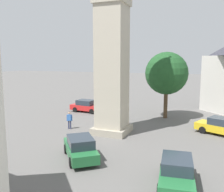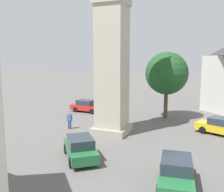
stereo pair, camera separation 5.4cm
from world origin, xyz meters
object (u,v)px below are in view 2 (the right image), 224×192
car_red_corner (87,106)px  car_white_side (221,126)px  car_blue_kerb (176,172)px  pedestrian (70,119)px  tree (167,73)px  car_silver_kerb (80,148)px

car_red_corner → car_white_side: same height
car_blue_kerb → car_white_side: size_ratio=0.97×
car_blue_kerb → car_white_side: (-2.43, -10.80, 0.00)m
car_white_side → pedestrian: bearing=14.3°
car_blue_kerb → tree: bearing=-78.1°
car_red_corner → pedestrian: pedestrian is taller
car_blue_kerb → car_white_side: 11.07m
car_white_side → tree: (5.69, -4.63, 4.32)m
car_silver_kerb → pedestrian: 7.52m
pedestrian → car_silver_kerb: bearing=126.9°
car_red_corner → car_white_side: size_ratio=0.95×
car_blue_kerb → car_red_corner: same height
car_red_corner → pedestrian: bearing=105.9°
car_silver_kerb → car_white_side: bearing=-133.4°
car_blue_kerb → tree: 16.35m
pedestrian → car_white_side: bearing=-165.7°
car_white_side → pedestrian: (13.44, 3.44, 0.25)m
car_white_side → car_blue_kerb: bearing=77.3°
car_red_corner → car_blue_kerb: bearing=131.3°
car_blue_kerb → tree: (3.26, -15.43, 4.32)m
car_silver_kerb → car_white_side: same height
car_red_corner → pedestrian: (-2.16, 7.61, 0.25)m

